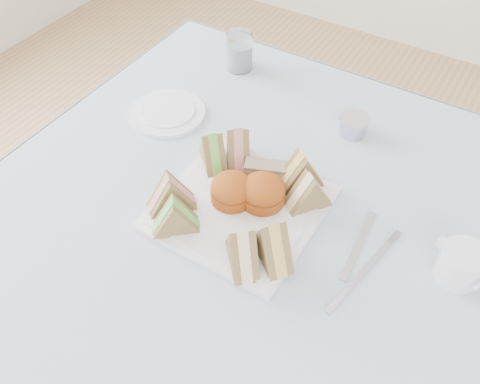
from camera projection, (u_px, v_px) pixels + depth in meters
The scene contains 21 objects.
floor at pixel (247, 368), 1.52m from camera, with size 4.00×4.00×0.00m, color #9E7751.
table at pixel (249, 304), 1.25m from camera, with size 0.90×0.90×0.74m, color brown.
tablecloth at pixel (251, 205), 0.98m from camera, with size 1.02×1.02×0.01m, color #AFC4EA.
serving_plate at pixel (240, 208), 0.96m from camera, with size 0.29×0.29×0.01m, color white.
sandwich_fl_a at pixel (170, 192), 0.92m from camera, with size 0.09×0.04×0.08m, color #9B7F4C, non-canonical shape.
sandwich_fl_b at pixel (175, 215), 0.89m from camera, with size 0.09×0.04×0.08m, color #9B7F4C, non-canonical shape.
sandwich_fr_a at pixel (272, 240), 0.85m from camera, with size 0.10×0.05×0.09m, color #9B7F4C, non-canonical shape.
sandwich_fr_b at pixel (242, 247), 0.84m from camera, with size 0.09×0.04×0.08m, color #9B7F4C, non-canonical shape.
sandwich_bl_a at pixel (213, 149), 1.01m from camera, with size 0.09×0.04×0.08m, color #9B7F4C, non-canonical shape.
sandwich_bl_b at pixel (238, 144), 1.01m from camera, with size 0.09×0.04×0.08m, color #9B7F4C, non-canonical shape.
sandwich_br_a at pixel (309, 190), 0.93m from camera, with size 0.09×0.04×0.08m, color #9B7F4C, non-canonical shape.
sandwich_br_b at pixel (300, 170), 0.96m from camera, with size 0.09×0.04×0.08m, color #9B7F4C, non-canonical shape.
scone_left at pixel (232, 190), 0.95m from camera, with size 0.08×0.08×0.06m, color #A04C19.
scone_right at pixel (263, 192), 0.94m from camera, with size 0.08×0.08×0.06m, color #A04C19.
pastry_slice at pixel (266, 171), 0.99m from camera, with size 0.08×0.03×0.04m, color tan.
side_plate at pixel (168, 113), 1.16m from camera, with size 0.17×0.17×0.01m, color white.
water_glass at pixel (240, 51), 1.25m from camera, with size 0.06×0.06×0.09m, color white.
tea_strainer at pixel (353, 126), 1.10m from camera, with size 0.07×0.07×0.04m, color #AEADC9.
knife at pixel (358, 245), 0.91m from camera, with size 0.01×0.17×0.00m, color #AEADC9.
fork at pixel (360, 276), 0.86m from camera, with size 0.01×0.19×0.00m, color #AEADC9.
creamer_jug at pixel (461, 265), 0.84m from camera, with size 0.07×0.07×0.07m, color white.
Camera 1 is at (0.32, -0.56, 1.48)m, focal length 38.00 mm.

